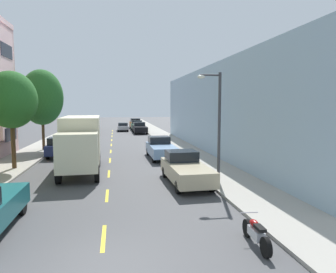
{
  "coord_description": "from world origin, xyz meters",
  "views": [
    {
      "loc": [
        0.44,
        -8.29,
        4.41
      ],
      "look_at": [
        5.88,
        23.61,
        1.19
      ],
      "focal_mm": 33.4,
      "sensor_mm": 36.0,
      "label": 1
    }
  ],
  "objects": [
    {
      "name": "parked_pickup_black",
      "position": [
        4.35,
        41.28,
        0.83
      ],
      "size": [
        2.06,
        5.32,
        1.73
      ],
      "color": "black",
      "rests_on": "ground_plane"
    },
    {
      "name": "apartment_block_opposite",
      "position": [
        13.7,
        20.0,
        3.98
      ],
      "size": [
        10.0,
        36.0,
        7.95
      ],
      "primitive_type": "cube",
      "color": "#9EB7CC",
      "rests_on": "ground_plane"
    },
    {
      "name": "parked_suv_orange",
      "position": [
        4.31,
        52.36,
        0.99
      ],
      "size": [
        2.05,
        4.84,
        1.93
      ],
      "color": "orange",
      "rests_on": "ground_plane"
    },
    {
      "name": "moving_silver_sedan",
      "position": [
        1.8,
        46.32,
        0.75
      ],
      "size": [
        1.8,
        4.5,
        1.43
      ],
      "color": "#B2B5BA",
      "rests_on": "ground_plane"
    },
    {
      "name": "sidewalk_right",
      "position": [
        7.1,
        28.0,
        0.07
      ],
      "size": [
        3.2,
        120.0,
        0.14
      ],
      "primitive_type": "cube",
      "color": "#A39E93",
      "rests_on": "ground_plane"
    },
    {
      "name": "parked_motorcycle",
      "position": [
        4.75,
        0.55,
        0.41
      ],
      "size": [
        0.62,
        2.05,
        0.9
      ],
      "color": "black",
      "rests_on": "ground_plane"
    },
    {
      "name": "delivery_box_truck",
      "position": [
        -1.81,
        13.2,
        2.03
      ],
      "size": [
        2.67,
        8.08,
        3.65
      ],
      "color": "beige",
      "rests_on": "ground_plane"
    },
    {
      "name": "ground_plane",
      "position": [
        0.0,
        30.0,
        0.0
      ],
      "size": [
        160.0,
        160.0,
        0.0
      ],
      "primitive_type": "plane",
      "color": "#424244"
    },
    {
      "name": "parked_pickup_champagne",
      "position": [
        4.35,
        8.74,
        0.83
      ],
      "size": [
        2.14,
        5.35,
        1.73
      ],
      "color": "tan",
      "rests_on": "ground_plane"
    },
    {
      "name": "sidewalk_left",
      "position": [
        -7.1,
        28.0,
        0.07
      ],
      "size": [
        3.2,
        120.0,
        0.14
      ],
      "primitive_type": "cube",
      "color": "#A39E93",
      "rests_on": "ground_plane"
    },
    {
      "name": "lane_centerline_dashes",
      "position": [
        0.0,
        24.5,
        0.0
      ],
      "size": [
        0.14,
        47.2,
        0.01
      ],
      "color": "yellow",
      "rests_on": "ground_plane"
    },
    {
      "name": "street_lamp",
      "position": [
        5.93,
        8.13,
        3.69
      ],
      "size": [
        1.35,
        0.28,
        6.05
      ],
      "color": "#38383D",
      "rests_on": "sidewalk_right"
    },
    {
      "name": "street_tree_third",
      "position": [
        -6.4,
        23.34,
        5.18
      ],
      "size": [
        3.96,
        3.96,
        7.69
      ],
      "color": "#47331E",
      "rests_on": "sidewalk_left"
    },
    {
      "name": "parked_pickup_navy",
      "position": [
        -4.21,
        20.07,
        0.83
      ],
      "size": [
        2.04,
        5.32,
        1.73
      ],
      "color": "navy",
      "rests_on": "ground_plane"
    },
    {
      "name": "parked_pickup_forest",
      "position": [
        4.35,
        47.03,
        0.83
      ],
      "size": [
        2.08,
        5.33,
        1.73
      ],
      "color": "#194C28",
      "rests_on": "ground_plane"
    },
    {
      "name": "street_tree_second",
      "position": [
        -6.4,
        14.25,
        4.77
      ],
      "size": [
        3.36,
        3.36,
        6.57
      ],
      "color": "#47331E",
      "rests_on": "sidewalk_left"
    },
    {
      "name": "parked_suv_red",
      "position": [
        -4.25,
        40.4,
        0.99
      ],
      "size": [
        1.97,
        4.81,
        1.93
      ],
      "color": "#AD1E1E",
      "rests_on": "ground_plane"
    },
    {
      "name": "parked_pickup_sky",
      "position": [
        4.22,
        17.49,
        0.83
      ],
      "size": [
        2.09,
        5.33,
        1.73
      ],
      "color": "#7A9EC6",
      "rests_on": "ground_plane"
    },
    {
      "name": "parked_pickup_charcoal",
      "position": [
        -4.29,
        49.25,
        0.83
      ],
      "size": [
        2.14,
        5.35,
        1.73
      ],
      "color": "#333338",
      "rests_on": "ground_plane"
    }
  ]
}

